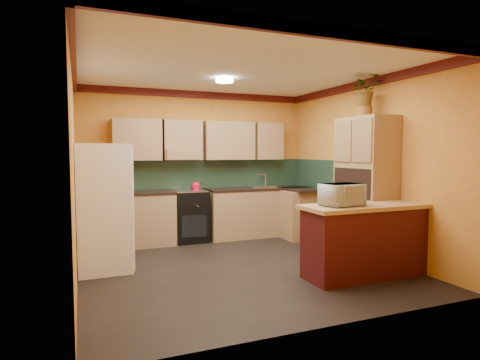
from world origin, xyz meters
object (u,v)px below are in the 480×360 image
at_px(fridge, 104,208).
at_px(base_cabinets_back, 223,215).
at_px(breakfast_bar, 372,242).
at_px(stove, 190,216).
at_px(pantry, 365,189).
at_px(microwave, 342,195).

bearing_deg(fridge, base_cabinets_back, 31.36).
bearing_deg(breakfast_bar, stove, 120.69).
xyz_separation_m(pantry, breakfast_bar, (-0.42, -0.66, -0.61)).
bearing_deg(stove, base_cabinets_back, 0.00).
distance_m(pantry, breakfast_bar, 0.99).
bearing_deg(fridge, microwave, -29.08).
xyz_separation_m(base_cabinets_back, fridge, (-2.14, -1.30, 0.41)).
distance_m(breakfast_bar, microwave, 0.79).
distance_m(base_cabinets_back, breakfast_bar, 3.00).
distance_m(base_cabinets_back, microwave, 2.93).
relative_size(stove, breakfast_bar, 0.51).
distance_m(stove, breakfast_bar, 3.27).
bearing_deg(base_cabinets_back, stove, -180.00).
bearing_deg(microwave, base_cabinets_back, 94.32).
bearing_deg(microwave, breakfast_bar, -7.07).
bearing_deg(base_cabinets_back, breakfast_bar, -69.64).
xyz_separation_m(stove, fridge, (-1.52, -1.30, 0.39)).
xyz_separation_m(pantry, microwave, (-0.89, -0.66, 0.02)).
xyz_separation_m(stove, microwave, (1.19, -2.81, 0.61)).
height_order(fridge, pantry, pantry).
bearing_deg(stove, fridge, -139.27).
xyz_separation_m(base_cabinets_back, pantry, (1.46, -2.15, 0.61)).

